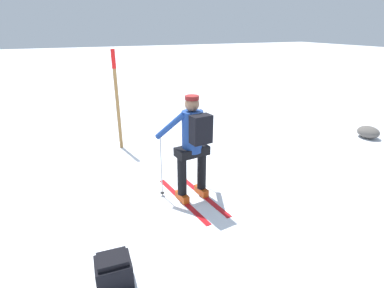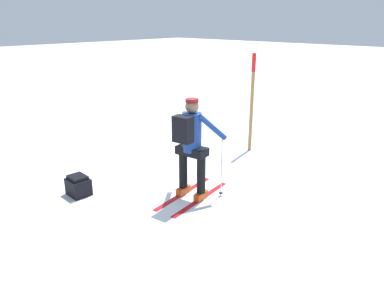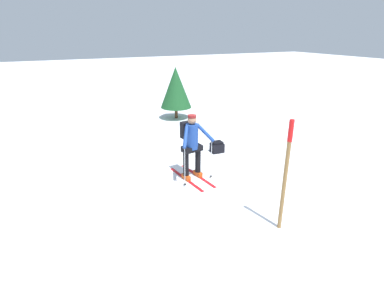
{
  "view_description": "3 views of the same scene",
  "coord_description": "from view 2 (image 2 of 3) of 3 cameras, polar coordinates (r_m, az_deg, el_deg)",
  "views": [
    {
      "loc": [
        4.73,
        -1.22,
        2.71
      ],
      "look_at": [
        0.71,
        0.53,
        0.97
      ],
      "focal_mm": 28.0,
      "sensor_mm": 36.0,
      "label": 1
    },
    {
      "loc": [
        5.08,
        4.56,
        2.97
      ],
      "look_at": [
        0.71,
        0.53,
        0.97
      ],
      "focal_mm": 35.0,
      "sensor_mm": 36.0,
      "label": 2
    },
    {
      "loc": [
        -5.81,
        3.63,
        3.7
      ],
      "look_at": [
        0.71,
        0.53,
        0.97
      ],
      "focal_mm": 28.0,
      "sensor_mm": 36.0,
      "label": 3
    }
  ],
  "objects": [
    {
      "name": "ground_plane",
      "position": [
        7.45,
        0.69,
        -4.93
      ],
      "size": [
        80.0,
        80.0,
        0.0
      ],
      "primitive_type": "plane",
      "color": "white"
    },
    {
      "name": "dropped_backpack",
      "position": [
        6.93,
        -16.92,
        -6.09
      ],
      "size": [
        0.35,
        0.41,
        0.36
      ],
      "color": "black",
      "rests_on": "ground_plane"
    },
    {
      "name": "skier",
      "position": [
        6.24,
        -0.13,
        0.2
      ],
      "size": [
        1.63,
        0.98,
        1.74
      ],
      "color": "red",
      "rests_on": "ground_plane"
    },
    {
      "name": "trail_marker",
      "position": [
        8.66,
        9.14,
        7.25
      ],
      "size": [
        0.09,
        0.09,
        2.25
      ],
      "color": "olive",
      "rests_on": "ground_plane"
    }
  ]
}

